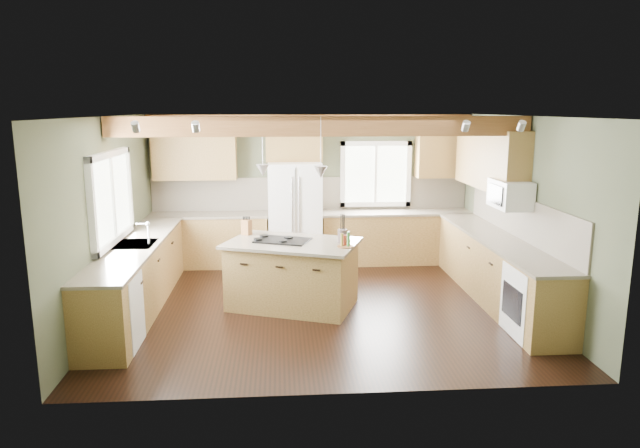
{
  "coord_description": "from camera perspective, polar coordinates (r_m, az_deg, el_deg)",
  "views": [
    {
      "loc": [
        -0.56,
        -7.53,
        2.71
      ],
      "look_at": [
        0.0,
        0.3,
        1.1
      ],
      "focal_mm": 32.0,
      "sensor_mm": 36.0,
      "label": 1
    }
  ],
  "objects": [
    {
      "name": "backsplash_right",
      "position": [
        8.42,
        19.37,
        0.65
      ],
      "size": [
        0.03,
        3.7,
        0.58
      ],
      "primitive_type": "cube",
      "color": "brown",
      "rests_on": "wall_right"
    },
    {
      "name": "faucet",
      "position": [
        7.96,
        -16.78,
        -0.97
      ],
      "size": [
        0.02,
        0.02,
        0.28
      ],
      "primitive_type": "cylinder",
      "color": "#B2B2B7",
      "rests_on": "sink"
    },
    {
      "name": "ceiling_beam",
      "position": [
        7.58,
        0.14,
        9.75
      ],
      "size": [
        5.55,
        0.26,
        0.26
      ],
      "primitive_type": "cube",
      "color": "brown",
      "rests_on": "ceiling"
    },
    {
      "name": "counter_left",
      "position": [
        8.03,
        -17.97,
        -2.03
      ],
      "size": [
        0.64,
        3.74,
        0.04
      ],
      "primitive_type": "cube",
      "color": "#50483B",
      "rests_on": "base_cab_left"
    },
    {
      "name": "base_cab_back_left",
      "position": [
        10.07,
        -11.02,
        -1.67
      ],
      "size": [
        2.02,
        0.6,
        0.88
      ],
      "primitive_type": "cube",
      "color": "brown",
      "rests_on": "floor"
    },
    {
      "name": "floor",
      "position": [
        8.03,
        0.14,
        -8.16
      ],
      "size": [
        5.6,
        5.6,
        0.0
      ],
      "primitive_type": "plane",
      "color": "black",
      "rests_on": "ground"
    },
    {
      "name": "wall_right",
      "position": [
        8.37,
        19.64,
        1.19
      ],
      "size": [
        0.0,
        5.0,
        5.0
      ],
      "primitive_type": "plane",
      "rotation": [
        1.57,
        0.0,
        -1.57
      ],
      "color": "#495039",
      "rests_on": "ground"
    },
    {
      "name": "counter_back_left",
      "position": [
        9.98,
        -11.12,
        0.9
      ],
      "size": [
        2.06,
        0.64,
        0.04
      ],
      "primitive_type": "cube",
      "color": "#50483B",
      "rests_on": "base_cab_back_left"
    },
    {
      "name": "window_left",
      "position": [
        7.98,
        -20.21,
        2.5
      ],
      "size": [
        0.04,
        1.6,
        1.05
      ],
      "primitive_type": "cube",
      "color": "white",
      "rests_on": "wall_left"
    },
    {
      "name": "oven",
      "position": [
        7.35,
        20.84,
        -7.29
      ],
      "size": [
        0.6,
        0.72,
        0.84
      ],
      "primitive_type": "cube",
      "color": "white",
      "rests_on": "floor"
    },
    {
      "name": "upper_cab_over_fridge",
      "position": [
        9.88,
        -2.62,
        8.31
      ],
      "size": [
        0.96,
        0.35,
        0.7
      ],
      "primitive_type": "cube",
      "color": "brown",
      "rests_on": "wall_back"
    },
    {
      "name": "utensil_crock",
      "position": [
        7.71,
        2.26,
        -1.2
      ],
      "size": [
        0.18,
        0.18,
        0.18
      ],
      "primitive_type": "cylinder",
      "rotation": [
        0.0,
        0.0,
        -0.57
      ],
      "color": "#484139",
      "rests_on": "island_top"
    },
    {
      "name": "base_cab_back_right",
      "position": [
        10.2,
        7.59,
        -1.39
      ],
      "size": [
        2.62,
        0.6,
        0.88
      ],
      "primitive_type": "cube",
      "color": "brown",
      "rests_on": "floor"
    },
    {
      "name": "upper_cab_back_left",
      "position": [
        9.99,
        -12.42,
        6.94
      ],
      "size": [
        1.4,
        0.35,
        0.9
      ],
      "primitive_type": "cube",
      "color": "brown",
      "rests_on": "wall_back"
    },
    {
      "name": "backsplash_back",
      "position": [
        10.15,
        -0.9,
        3.07
      ],
      "size": [
        5.58,
        0.03,
        0.58
      ],
      "primitive_type": "cube",
      "color": "brown",
      "rests_on": "wall_back"
    },
    {
      "name": "ceiling",
      "position": [
        7.55,
        0.15,
        10.74
      ],
      "size": [
        5.6,
        5.6,
        0.0
      ],
      "primitive_type": "plane",
      "rotation": [
        3.14,
        0.0,
        0.0
      ],
      "color": "silver",
      "rests_on": "wall_back"
    },
    {
      "name": "counter_right",
      "position": [
        8.38,
        17.44,
        -1.45
      ],
      "size": [
        0.64,
        3.74,
        0.04
      ],
      "primitive_type": "cube",
      "color": "#50483B",
      "rests_on": "base_cab_right"
    },
    {
      "name": "dishwasher",
      "position": [
        6.96,
        -20.17,
        -8.31
      ],
      "size": [
        0.6,
        0.6,
        0.84
      ],
      "primitive_type": "cube",
      "color": "white",
      "rests_on": "floor"
    },
    {
      "name": "knife_block",
      "position": [
        8.23,
        -7.35,
        -0.32
      ],
      "size": [
        0.16,
        0.16,
        0.22
      ],
      "primitive_type": "cube",
      "rotation": [
        0.0,
        0.0,
        -0.63
      ],
      "color": "brown",
      "rests_on": "island_top"
    },
    {
      "name": "wall_left",
      "position": [
        7.98,
        -20.32,
        0.67
      ],
      "size": [
        0.0,
        5.0,
        5.0
      ],
      "primitive_type": "plane",
      "rotation": [
        1.57,
        0.0,
        1.57
      ],
      "color": "#495039",
      "rests_on": "ground"
    },
    {
      "name": "pendant_right",
      "position": [
        7.48,
        0.08,
        5.2
      ],
      "size": [
        0.18,
        0.18,
        0.16
      ],
      "primitive_type": "cone",
      "rotation": [
        3.14,
        0.0,
        0.0
      ],
      "color": "#B2B2B7",
      "rests_on": "ceiling"
    },
    {
      "name": "wall_back",
      "position": [
        10.15,
        -0.9,
        3.58
      ],
      "size": [
        5.6,
        0.0,
        5.6
      ],
      "primitive_type": "plane",
      "rotation": [
        1.57,
        0.0,
        0.0
      ],
      "color": "#495039",
      "rests_on": "ground"
    },
    {
      "name": "soffit_trim",
      "position": [
        9.95,
        -0.89,
        10.59
      ],
      "size": [
        5.55,
        0.2,
        0.1
      ],
      "primitive_type": "cube",
      "color": "brown",
      "rests_on": "ceiling"
    },
    {
      "name": "island_top",
      "position": [
        7.77,
        -2.81,
        -1.92
      ],
      "size": [
        2.01,
        1.64,
        0.04
      ],
      "primitive_type": "cube",
      "rotation": [
        0.0,
        0.0,
        -0.36
      ],
      "color": "#50483B",
      "rests_on": "island"
    },
    {
      "name": "bottle_tray",
      "position": [
        7.45,
        2.56,
        -1.57
      ],
      "size": [
        0.3,
        0.3,
        0.2
      ],
      "primitive_type": null,
      "rotation": [
        0.0,
        0.0,
        -0.69
      ],
      "color": "brown",
      "rests_on": "island_top"
    },
    {
      "name": "base_cab_right",
      "position": [
        8.49,
        17.25,
        -4.48
      ],
      "size": [
        0.6,
        3.7,
        0.88
      ],
      "primitive_type": "cube",
      "color": "brown",
      "rests_on": "floor"
    },
    {
      "name": "counter_back_right",
      "position": [
        10.11,
        7.66,
        1.16
      ],
      "size": [
        2.66,
        0.64,
        0.04
      ],
      "primitive_type": "cube",
      "color": "#50483B",
      "rests_on": "base_cab_back_right"
    },
    {
      "name": "sink",
      "position": [
        8.03,
        -17.98,
        -1.99
      ],
      "size": [
        0.5,
        0.65,
        0.03
      ],
      "primitive_type": "cube",
      "color": "#262628",
      "rests_on": "counter_left"
    },
    {
      "name": "refrigerator",
      "position": [
        9.82,
        -2.52,
        0.95
      ],
      "size": [
        0.9,
        0.74,
        1.8
      ],
      "primitive_type": "cube",
      "color": "white",
      "rests_on": "floor"
    },
    {
      "name": "base_cab_left",
      "position": [
        8.15,
        -17.77,
        -5.17
      ],
      "size": [
        0.6,
        3.7,
        0.88
      ],
      "primitive_type": "cube",
      "color": "brown",
      "rests_on": "floor"
    },
    {
      "name": "upper_cab_back_corner",
      "position": [
        10.29,
        12.13,
        7.08
      ],
      "size": [
        0.9,
        0.35,
        0.9
      ],
      "primitive_type": "cube",
      "color": "brown",
      "rests_on": "wall_back"
    },
    {
      "name": "microwave",
      "position": [
        8.2,
        18.49,
        2.84
      ],
      "size": [
        0.4,
        0.7,
        0.38
      ],
      "primitive_type": "cube",
      "color": "white",
      "rests_on": "wall_right"
    },
    {
      "name": "pendant_left",
      "position": [
        7.74,
        -5.74,
        5.36
      ],
      "size": [
        0.18,
        0.18,
        0.16
      ],
      "primitive_type": "cone",
      "rotation": [
        3.14,
        0.0,
        0.0
      ],
      "color": "#B2B2B7",
      "rests_on": "ceiling"
    },
    {
      "name": "cooktop",
      "position": [
        7.81,
        -3.75,
        -1.64
      ],
      "size": [
        0.83,
        0.69,
        0.02
      ],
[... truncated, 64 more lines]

